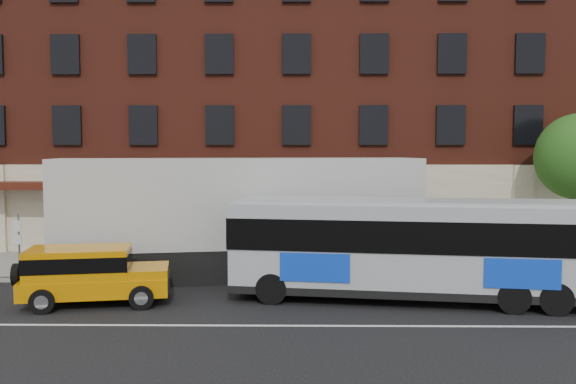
{
  "coord_description": "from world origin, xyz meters",
  "views": [
    {
      "loc": [
        1.69,
        -15.92,
        4.84
      ],
      "look_at": [
        1.44,
        5.5,
        3.34
      ],
      "focal_mm": 37.96,
      "sensor_mm": 36.0,
      "label": 1
    }
  ],
  "objects_px": {
    "yellow_suv": "(89,272)",
    "shipping_container": "(241,219)",
    "city_bus": "(417,245)",
    "sign_pole": "(18,242)"
  },
  "relations": [
    {
      "from": "yellow_suv",
      "to": "shipping_container",
      "type": "bearing_deg",
      "value": 43.29
    },
    {
      "from": "city_bus",
      "to": "yellow_suv",
      "type": "relative_size",
      "value": 2.51
    },
    {
      "from": "city_bus",
      "to": "sign_pole",
      "type": "bearing_deg",
      "value": 168.62
    },
    {
      "from": "yellow_suv",
      "to": "shipping_container",
      "type": "relative_size",
      "value": 0.35
    },
    {
      "from": "sign_pole",
      "to": "yellow_suv",
      "type": "xyz_separation_m",
      "value": [
        3.75,
        -3.39,
        -0.42
      ]
    },
    {
      "from": "sign_pole",
      "to": "shipping_container",
      "type": "height_order",
      "value": "shipping_container"
    },
    {
      "from": "sign_pole",
      "to": "city_bus",
      "type": "bearing_deg",
      "value": -11.38
    },
    {
      "from": "yellow_suv",
      "to": "city_bus",
      "type": "bearing_deg",
      "value": 3.07
    },
    {
      "from": "shipping_container",
      "to": "sign_pole",
      "type": "bearing_deg",
      "value": -174.77
    },
    {
      "from": "yellow_suv",
      "to": "shipping_container",
      "type": "distance_m",
      "value": 6.15
    }
  ]
}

